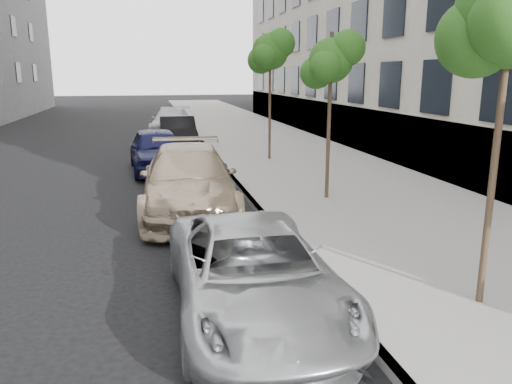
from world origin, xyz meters
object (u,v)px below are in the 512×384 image
object	(u,v)px
sedan_black	(178,133)
tree_far	(271,52)
minivan	(253,272)
sedan_rear	(172,122)
tree_mid	(332,61)
sedan_blue	(157,150)
suv	(189,180)

from	to	relation	value
sedan_black	tree_far	bearing A→B (deg)	-52.53
minivan	sedan_rear	size ratio (longest dim) A/B	0.92
tree_far	tree_mid	bearing A→B (deg)	-90.00
sedan_blue	sedan_black	bearing A→B (deg)	75.11
minivan	sedan_black	xyz separation A→B (m)	(0.00, 16.85, 0.08)
tree_mid	sedan_rear	size ratio (longest dim) A/B	0.84
minivan	sedan_rear	distance (m)	22.38
minivan	suv	distance (m)	5.81
minivan	tree_far	bearing A→B (deg)	75.53
tree_far	sedan_black	size ratio (longest dim) A/B	1.09
sedan_black	tree_mid	bearing A→B (deg)	-72.67
tree_mid	sedan_rear	distance (m)	17.02
sedan_black	suv	bearing A→B (deg)	-91.82
tree_mid	suv	world-z (taller)	tree_mid
sedan_blue	tree_far	bearing A→B (deg)	9.09
tree_mid	sedan_rear	bearing A→B (deg)	101.45
suv	sedan_black	xyz separation A→B (m)	(0.42, 11.06, -0.07)
suv	sedan_rear	size ratio (longest dim) A/B	1.09
sedan_black	sedan_rear	bearing A→B (deg)	90.35
minivan	sedan_rear	bearing A→B (deg)	90.49
sedan_black	sedan_rear	world-z (taller)	sedan_rear
minivan	suv	world-z (taller)	suv
tree_mid	minivan	bearing A→B (deg)	-119.18
sedan_black	minivan	bearing A→B (deg)	-89.65
sedan_black	sedan_blue	bearing A→B (deg)	-100.89
tree_far	suv	size ratio (longest dim) A/B	0.87
tree_far	sedan_blue	world-z (taller)	tree_far
tree_far	sedan_rear	distance (m)	11.03
tree_far	minivan	xyz separation A→B (m)	(-3.33, -12.46, -3.55)
tree_far	sedan_rear	xyz separation A→B (m)	(-3.33, 9.92, -3.46)
suv	sedan_blue	world-z (taller)	suv
suv	sedan_blue	bearing A→B (deg)	99.85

